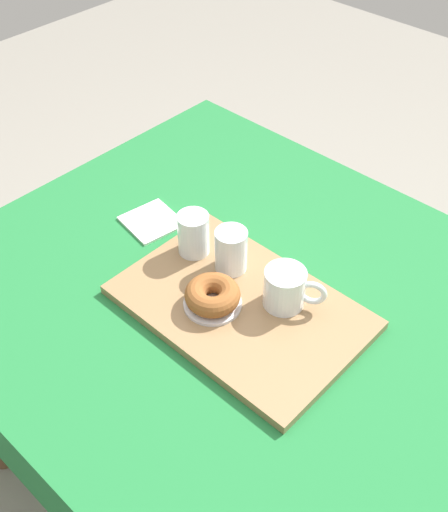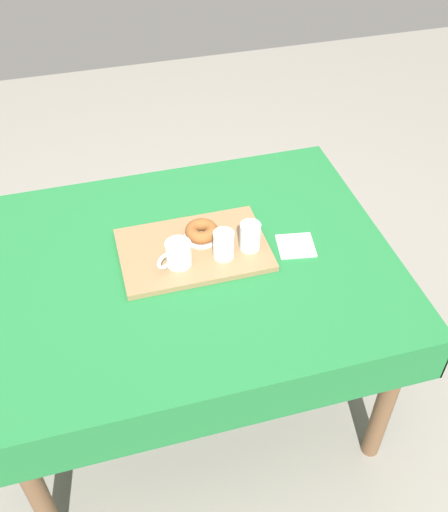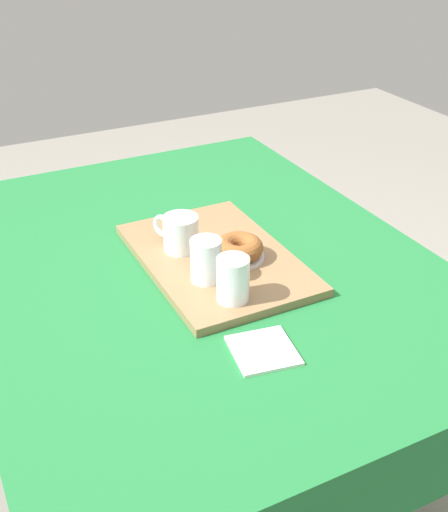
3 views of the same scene
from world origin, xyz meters
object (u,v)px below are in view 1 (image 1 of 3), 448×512
Objects in this scene: tea_mug_left at (286,289)px; water_glass_far at (231,252)px; serving_tray at (240,307)px; paper_napkin at (152,221)px; dining_table at (264,336)px; sugar_donut_left at (213,295)px; water_glass_near at (194,236)px; donut_plate_left at (213,303)px.

water_glass_far is at bearing 178.76° from tea_mug_left.
paper_napkin is (-0.33, 0.06, -0.01)m from serving_tray.
dining_table is 0.38m from paper_napkin.
serving_tray is at bearing 46.36° from sugar_donut_left.
serving_tray is 0.12m from water_glass_far.
sugar_donut_left is at bearing -32.15° from water_glass_near.
dining_table is 2.78× the size of serving_tray.
sugar_donut_left is (-0.10, -0.10, -0.01)m from tea_mug_left.
donut_plate_left is 1.05× the size of sugar_donut_left.
water_glass_far reaches higher than sugar_donut_left.
serving_tray is 0.06m from donut_plate_left.
water_glass_far is 0.12m from donut_plate_left.
water_glass_far is at bearing 9.88° from water_glass_near.
sugar_donut_left is at bearing -134.93° from tea_mug_left.
dining_table is at bearing 47.28° from sugar_donut_left.
serving_tray is 4.08× the size of tea_mug_left.
paper_napkin is at bearing 160.58° from donut_plate_left.
dining_table is 14.07× the size of water_glass_near.
tea_mug_left is 0.15m from donut_plate_left.
serving_tray is 5.05× the size of water_glass_near.
tea_mug_left is (0.06, 0.06, 0.05)m from serving_tray.
serving_tray is 0.19m from water_glass_near.
water_glass_far is at bearing 143.00° from serving_tray.
paper_napkin is (-0.25, 0.00, -0.06)m from water_glass_far.
water_glass_near reaches higher than sugar_donut_left.
tea_mug_left reaches higher than paper_napkin.
sugar_donut_left is at bearing -132.72° from dining_table.
donut_plate_left reaches higher than paper_napkin.
sugar_donut_left reaches higher than paper_napkin.
serving_tray is 0.34m from paper_napkin.
dining_table is at bearing 47.28° from donut_plate_left.
water_glass_far reaches higher than serving_tray.
water_glass_far is at bearing 114.18° from donut_plate_left.
tea_mug_left is at bearing 44.26° from serving_tray.
dining_table is 11.36× the size of tea_mug_left.
paper_napkin is at bearing 169.11° from serving_tray.
water_glass_near reaches higher than paper_napkin.
water_glass_far reaches higher than tea_mug_left.
water_glass_far reaches higher than paper_napkin.
sugar_donut_left is (0.05, -0.10, -0.01)m from water_glass_far.
sugar_donut_left is at bearing -19.42° from paper_napkin.
tea_mug_left is at bearing 38.58° from dining_table.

